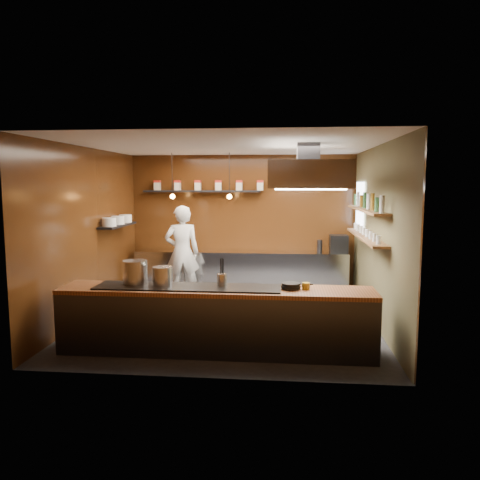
# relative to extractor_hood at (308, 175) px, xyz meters

# --- Properties ---
(floor) EXTENTS (5.00, 5.00, 0.00)m
(floor) POSITION_rel_extractor_hood_xyz_m (-1.30, 0.40, -2.51)
(floor) COLOR black
(floor) RESTS_ON ground
(back_wall) EXTENTS (5.00, 0.00, 5.00)m
(back_wall) POSITION_rel_extractor_hood_xyz_m (-1.30, 2.90, -1.01)
(back_wall) COLOR #311A08
(back_wall) RESTS_ON ground
(left_wall) EXTENTS (0.00, 5.00, 5.00)m
(left_wall) POSITION_rel_extractor_hood_xyz_m (-3.80, 0.40, -1.01)
(left_wall) COLOR #311A08
(left_wall) RESTS_ON ground
(right_wall) EXTENTS (0.00, 5.00, 5.00)m
(right_wall) POSITION_rel_extractor_hood_xyz_m (1.20, 0.40, -1.01)
(right_wall) COLOR brown
(right_wall) RESTS_ON ground
(ceiling) EXTENTS (5.00, 5.00, 0.00)m
(ceiling) POSITION_rel_extractor_hood_xyz_m (-1.30, 0.40, 0.49)
(ceiling) COLOR silver
(ceiling) RESTS_ON back_wall
(window_pane) EXTENTS (0.00, 1.00, 1.00)m
(window_pane) POSITION_rel_extractor_hood_xyz_m (1.15, 2.10, -0.61)
(window_pane) COLOR white
(window_pane) RESTS_ON right_wall
(prep_counter) EXTENTS (4.60, 0.65, 0.90)m
(prep_counter) POSITION_rel_extractor_hood_xyz_m (-1.30, 2.57, -2.06)
(prep_counter) COLOR silver
(prep_counter) RESTS_ON floor
(pass_counter) EXTENTS (4.40, 0.72, 0.94)m
(pass_counter) POSITION_rel_extractor_hood_xyz_m (-1.30, -1.20, -2.04)
(pass_counter) COLOR #38383D
(pass_counter) RESTS_ON floor
(tin_shelf) EXTENTS (2.60, 0.26, 0.04)m
(tin_shelf) POSITION_rel_extractor_hood_xyz_m (-2.20, 2.76, -0.31)
(tin_shelf) COLOR black
(tin_shelf) RESTS_ON back_wall
(plate_shelf) EXTENTS (0.30, 1.40, 0.04)m
(plate_shelf) POSITION_rel_extractor_hood_xyz_m (-3.64, 1.40, -0.96)
(plate_shelf) COLOR black
(plate_shelf) RESTS_ON left_wall
(bottle_shelf_upper) EXTENTS (0.26, 2.80, 0.04)m
(bottle_shelf_upper) POSITION_rel_extractor_hood_xyz_m (1.04, 0.70, -0.59)
(bottle_shelf_upper) COLOR brown
(bottle_shelf_upper) RESTS_ON right_wall
(bottle_shelf_lower) EXTENTS (0.26, 2.80, 0.04)m
(bottle_shelf_lower) POSITION_rel_extractor_hood_xyz_m (1.04, 0.70, -1.06)
(bottle_shelf_lower) COLOR brown
(bottle_shelf_lower) RESTS_ON right_wall
(extractor_hood) EXTENTS (1.20, 2.00, 0.72)m
(extractor_hood) POSITION_rel_extractor_hood_xyz_m (0.00, 0.00, 0.00)
(extractor_hood) COLOR #38383D
(extractor_hood) RESTS_ON ceiling
(pendant_left) EXTENTS (0.10, 0.10, 0.95)m
(pendant_left) POSITION_rel_extractor_hood_xyz_m (-2.70, 2.10, -0.35)
(pendant_left) COLOR black
(pendant_left) RESTS_ON ceiling
(pendant_right) EXTENTS (0.10, 0.10, 0.95)m
(pendant_right) POSITION_rel_extractor_hood_xyz_m (-1.50, 2.10, -0.35)
(pendant_right) COLOR black
(pendant_right) RESTS_ON ceiling
(storage_tins) EXTENTS (2.43, 0.13, 0.22)m
(storage_tins) POSITION_rel_extractor_hood_xyz_m (-2.05, 2.76, -0.17)
(storage_tins) COLOR beige
(storage_tins) RESTS_ON tin_shelf
(plate_stacks) EXTENTS (0.26, 1.16, 0.16)m
(plate_stacks) POSITION_rel_extractor_hood_xyz_m (-3.64, 1.40, -0.86)
(plate_stacks) COLOR white
(plate_stacks) RESTS_ON plate_shelf
(bottles) EXTENTS (0.06, 2.66, 0.24)m
(bottles) POSITION_rel_extractor_hood_xyz_m (1.04, 0.70, -0.45)
(bottles) COLOR silver
(bottles) RESTS_ON bottle_shelf_upper
(wine_glasses) EXTENTS (0.07, 2.37, 0.13)m
(wine_glasses) POSITION_rel_extractor_hood_xyz_m (1.04, 0.70, -0.97)
(wine_glasses) COLOR silver
(wine_glasses) RESTS_ON bottle_shelf_lower
(stockpot_large) EXTENTS (0.41, 0.41, 0.34)m
(stockpot_large) POSITION_rel_extractor_hood_xyz_m (-2.48, -1.11, -1.40)
(stockpot_large) COLOR #B3B5BA
(stockpot_large) RESTS_ON pass_counter
(stockpot_small) EXTENTS (0.35, 0.35, 0.26)m
(stockpot_small) POSITION_rel_extractor_hood_xyz_m (-2.07, -1.16, -1.43)
(stockpot_small) COLOR silver
(stockpot_small) RESTS_ON pass_counter
(utensil_crock) EXTENTS (0.17, 0.17, 0.17)m
(utensil_crock) POSITION_rel_extractor_hood_xyz_m (-1.23, -1.12, -1.48)
(utensil_crock) COLOR #BABCC1
(utensil_crock) RESTS_ON pass_counter
(frying_pan) EXTENTS (0.44, 0.27, 0.07)m
(frying_pan) POSITION_rel_extractor_hood_xyz_m (-0.26, -1.16, -1.53)
(frying_pan) COLOR black
(frying_pan) RESTS_ON pass_counter
(butter_jar) EXTENTS (0.12, 0.12, 0.09)m
(butter_jar) POSITION_rel_extractor_hood_xyz_m (-0.05, -1.16, -1.54)
(butter_jar) COLOR gold
(butter_jar) RESTS_ON pass_counter
(espresso_machine) EXTENTS (0.38, 0.36, 0.37)m
(espresso_machine) POSITION_rel_extractor_hood_xyz_m (0.80, 2.55, -1.42)
(espresso_machine) COLOR black
(espresso_machine) RESTS_ON prep_counter
(chef) EXTENTS (0.80, 0.64, 1.93)m
(chef) POSITION_rel_extractor_hood_xyz_m (-2.45, 1.83, -1.54)
(chef) COLOR white
(chef) RESTS_ON floor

